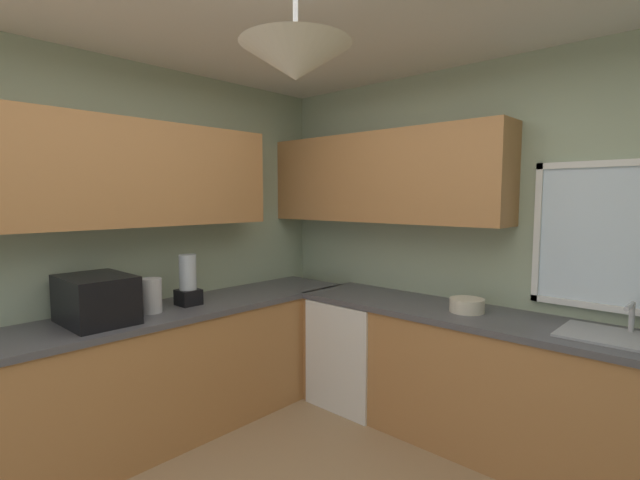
{
  "coord_description": "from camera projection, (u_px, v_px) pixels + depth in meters",
  "views": [
    {
      "loc": [
        1.31,
        -1.28,
        1.64
      ],
      "look_at": [
        -0.58,
        0.77,
        1.39
      ],
      "focal_mm": 25.64,
      "sensor_mm": 36.0,
      "label": 1
    }
  ],
  "objects": [
    {
      "name": "counter_run_left",
      "position": [
        131.0,
        382.0,
        2.97
      ],
      "size": [
        0.65,
        3.52,
        0.88
      ],
      "color": "#AD7542",
      "rests_on": "ground_plane"
    },
    {
      "name": "dishwasher",
      "position": [
        358.0,
        350.0,
        3.67
      ],
      "size": [
        0.6,
        0.6,
        0.84
      ],
      "primitive_type": "cube",
      "color": "white",
      "rests_on": "ground_plane"
    },
    {
      "name": "microwave",
      "position": [
        96.0,
        299.0,
        2.78
      ],
      "size": [
        0.48,
        0.36,
        0.29
      ],
      "primitive_type": "cube",
      "color": "black",
      "rests_on": "counter_run_left"
    },
    {
      "name": "bowl",
      "position": [
        467.0,
        305.0,
        3.04
      ],
      "size": [
        0.23,
        0.23,
        0.09
      ],
      "primitive_type": "cylinder",
      "color": "beige",
      "rests_on": "counter_run_back"
    },
    {
      "name": "sink_assembly",
      "position": [
        626.0,
        338.0,
        2.45
      ],
      "size": [
        0.64,
        0.4,
        0.19
      ],
      "color": "#9EA0A5",
      "rests_on": "counter_run_back"
    },
    {
      "name": "counter_run_back",
      "position": [
        496.0,
        384.0,
        2.95
      ],
      "size": [
        2.93,
        0.65,
        0.88
      ],
      "color": "#AD7542",
      "rests_on": "ground_plane"
    },
    {
      "name": "room_shell",
      "position": [
        316.0,
        177.0,
        2.41
      ],
      "size": [
        3.84,
        3.91,
        2.65
      ],
      "color": "#9EAD8E",
      "rests_on": "ground_plane"
    },
    {
      "name": "kettle",
      "position": [
        152.0,
        296.0,
        3.02
      ],
      "size": [
        0.13,
        0.13,
        0.23
      ],
      "primitive_type": "cylinder",
      "color": "#B7B7BC",
      "rests_on": "counter_run_left"
    },
    {
      "name": "blender_appliance",
      "position": [
        188.0,
        282.0,
        3.24
      ],
      "size": [
        0.15,
        0.15,
        0.36
      ],
      "color": "black",
      "rests_on": "counter_run_left"
    }
  ]
}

